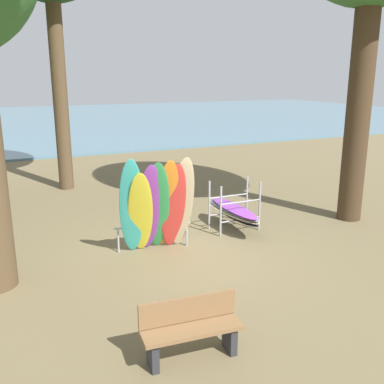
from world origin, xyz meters
name	(u,v)px	position (x,y,z in m)	size (l,w,h in m)	color
ground_plane	(183,254)	(0.00, 0.00, 0.00)	(80.00, 80.00, 0.00)	brown
lake_water	(33,121)	(0.00, 31.01, 0.05)	(80.00, 36.00, 0.10)	slate
leaning_board_pile	(157,208)	(-0.48, 0.26, 1.05)	(1.75, 1.09, 2.22)	#38B2AD
board_storage_rack	(234,211)	(1.80, 0.92, 0.50)	(1.15, 2.13, 1.25)	#9EA0A5
park_bench	(191,327)	(-1.36, -3.35, 0.45)	(1.43, 0.53, 0.85)	#2D2D33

